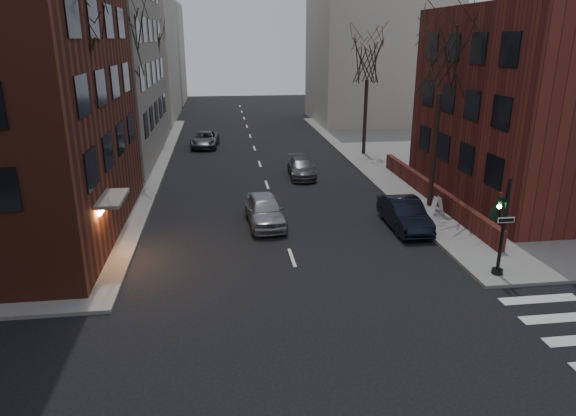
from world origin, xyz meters
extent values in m
cube|color=maroon|center=(16.50, 19.00, 5.50)|extent=(12.00, 14.00, 11.00)
cube|color=maroon|center=(9.30, 19.00, 0.65)|extent=(0.35, 16.00, 1.00)
cube|color=#BCB29F|center=(-15.00, 55.00, 9.00)|extent=(14.00, 16.00, 18.00)
cube|color=#BCB29F|center=(15.00, 50.00, 8.00)|extent=(14.00, 14.00, 16.00)
cube|color=#BCB29F|center=(-13.00, 72.00, 7.00)|extent=(10.00, 12.00, 14.00)
cylinder|color=black|center=(8.00, 9.00, 2.15)|extent=(0.14, 0.14, 4.00)
cylinder|color=black|center=(8.00, 9.00, 0.25)|extent=(0.44, 0.44, 0.20)
imported|color=black|center=(7.75, 9.00, 3.00)|extent=(0.16, 0.20, 1.00)
sphere|color=#19FF4C|center=(7.68, 8.95, 3.05)|extent=(0.18, 0.18, 0.18)
cube|color=white|center=(8.00, 8.88, 2.50)|extent=(0.70, 0.03, 0.22)
cylinder|color=#2D231C|center=(-8.80, 14.00, 3.47)|extent=(0.28, 0.28, 6.65)
cylinder|color=#2D231C|center=(-8.80, 26.00, 3.65)|extent=(0.28, 0.28, 7.00)
cylinder|color=#2D231C|center=(-8.80, 40.00, 3.30)|extent=(0.28, 0.28, 6.30)
cylinder|color=#2D231C|center=(8.80, 18.00, 3.30)|extent=(0.28, 0.28, 6.30)
cylinder|color=#2D231C|center=(8.80, 32.00, 3.12)|extent=(0.28, 0.28, 5.95)
cylinder|color=black|center=(-8.20, 22.00, 3.15)|extent=(0.12, 0.12, 6.00)
sphere|color=#FFA54C|center=(-8.20, 22.00, 6.25)|extent=(0.36, 0.36, 0.36)
cylinder|color=black|center=(-8.20, 42.00, 3.15)|extent=(0.12, 0.12, 6.00)
sphere|color=#FFA54C|center=(-8.20, 42.00, 6.25)|extent=(0.36, 0.36, 0.36)
imported|color=black|center=(6.20, 14.98, 0.76)|extent=(1.65, 4.61, 1.51)
imported|color=#95969A|center=(-0.80, 16.46, 0.78)|extent=(2.06, 4.66, 1.56)
imported|color=#46454B|center=(2.60, 25.76, 0.63)|extent=(1.97, 4.43, 1.26)
imported|color=#44454A|center=(-4.30, 37.20, 0.67)|extent=(2.62, 4.99, 1.34)
cube|color=white|center=(8.61, 16.51, 0.62)|extent=(0.45, 0.61, 0.95)
cone|color=black|center=(10.50, 13.76, 1.09)|extent=(1.29, 1.29, 1.88)
camera|label=1|loc=(-2.92, -8.67, 9.24)|focal=32.00mm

